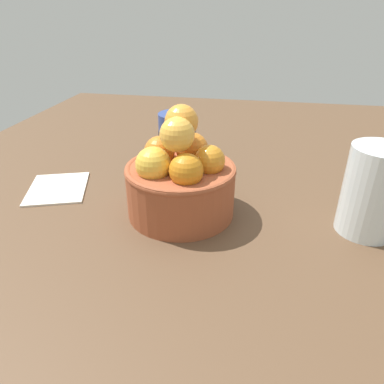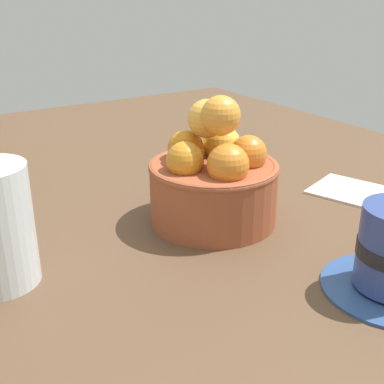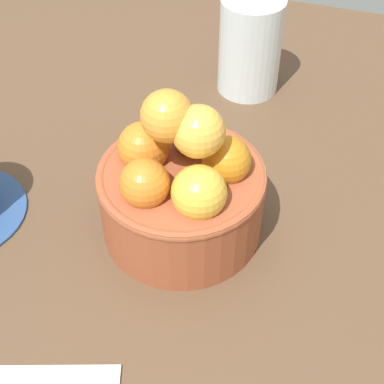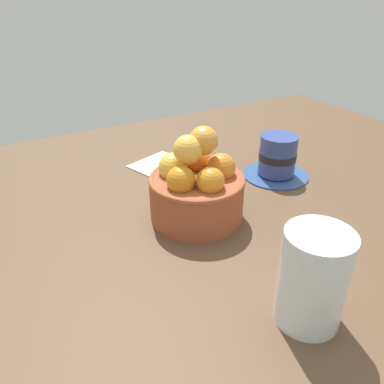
{
  "view_description": "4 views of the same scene",
  "coord_description": "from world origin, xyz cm",
  "views": [
    {
      "loc": [
        43.34,
        9.67,
        26.99
      ],
      "look_at": [
        -1.42,
        1.36,
        2.72
      ],
      "focal_mm": 33.19,
      "sensor_mm": 36.0,
      "label": 1
    },
    {
      "loc": [
        -45.1,
        32.26,
        26.6
      ],
      "look_at": [
        1.26,
        2.23,
        3.79
      ],
      "focal_mm": 46.97,
      "sensor_mm": 36.0,
      "label": 2
    },
    {
      "loc": [
        12.53,
        -34.56,
        41.62
      ],
      "look_at": [
        0.36,
        1.94,
        3.12
      ],
      "focal_mm": 53.09,
      "sensor_mm": 36.0,
      "label": 3
    },
    {
      "loc": [
        27.52,
        46.48,
        34.54
      ],
      "look_at": [
        0.44,
        -0.75,
        4.45
      ],
      "focal_mm": 35.96,
      "sensor_mm": 36.0,
      "label": 4
    }
  ],
  "objects": [
    {
      "name": "terracotta_bowl",
      "position": [
        0.01,
        -0.01,
        5.46
      ],
      "size": [
        15.35,
        15.35,
        15.5
      ],
      "color": "#9E4C2D",
      "rests_on": "ground_plane"
    },
    {
      "name": "ground_plane",
      "position": [
        0.0,
        0.0,
        -1.6
      ],
      "size": [
        140.49,
        100.1,
        3.21
      ],
      "primitive_type": "cube",
      "color": "brown"
    },
    {
      "name": "water_glass",
      "position": [
        0.43,
        25.09,
        5.9
      ],
      "size": [
        7.56,
        7.56,
        11.8
      ],
      "primitive_type": "cylinder",
      "color": "silver",
      "rests_on": "ground_plane"
    }
  ]
}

